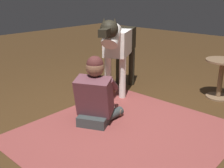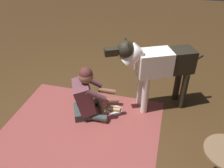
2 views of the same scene
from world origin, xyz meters
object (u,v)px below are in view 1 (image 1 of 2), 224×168
at_px(person_sitting_on_floor, 96,96).
at_px(large_dog, 119,45).
at_px(hot_dog_on_plate, 106,106).
at_px(round_side_table, 221,75).

bearing_deg(person_sitting_on_floor, large_dog, -154.31).
bearing_deg(large_dog, hot_dog_on_plate, 25.69).
distance_m(hot_dog_on_plate, round_side_table, 1.72).
bearing_deg(large_dog, person_sitting_on_floor, 25.69).
relative_size(person_sitting_on_floor, round_side_table, 1.40).
relative_size(large_dog, round_side_table, 2.33).
bearing_deg(large_dog, round_side_table, 123.76).
distance_m(person_sitting_on_floor, round_side_table, 1.92).
distance_m(person_sitting_on_floor, large_dog, 1.11).
distance_m(person_sitting_on_floor, hot_dog_on_plate, 0.50).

